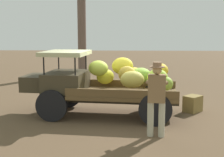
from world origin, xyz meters
name	(u,v)px	position (x,y,z in m)	size (l,w,h in m)	color
ground_plane	(118,113)	(0.00, 0.00, 0.00)	(60.00, 60.00, 0.00)	brown
truck	(99,83)	(0.56, 0.21, 0.95)	(4.57, 2.11, 1.88)	#3A3222
farmer	(157,95)	(-0.92, 2.02, 1.00)	(0.52, 0.48, 1.75)	#BAB69C
wooden_crate	(193,104)	(-2.28, -0.24, 0.25)	(0.53, 0.40, 0.50)	olive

